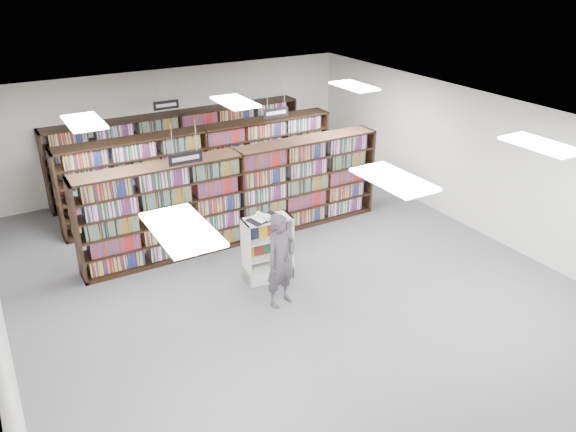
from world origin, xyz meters
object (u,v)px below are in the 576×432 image
endcap_display (267,257)px  open_book (264,217)px  bookshelf_row_near (239,197)px  shopper (281,260)px

endcap_display → open_book: size_ratio=1.86×
open_book → endcap_display: bearing=12.4°
bookshelf_row_near → open_book: size_ratio=9.87×
bookshelf_row_near → endcap_display: size_ratio=5.30×
open_book → shopper: shopper is taller
bookshelf_row_near → open_book: bearing=-100.1°
open_book → bookshelf_row_near: bearing=68.7°
open_book → shopper: 1.03m
bookshelf_row_near → open_book: bookshelf_row_near is taller
open_book → shopper: (-0.14, -0.91, -0.45)m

